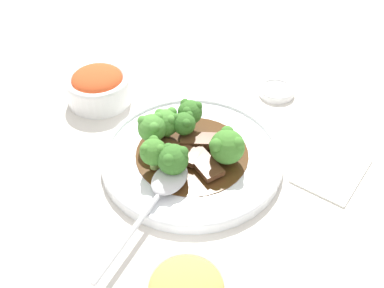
# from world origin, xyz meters

# --- Properties ---
(ground_plane) EXTENTS (4.00, 4.00, 0.00)m
(ground_plane) POSITION_xyz_m (0.00, 0.00, 0.00)
(ground_plane) COLOR silver
(main_plate) EXTENTS (0.26, 0.26, 0.02)m
(main_plate) POSITION_xyz_m (0.00, 0.00, 0.01)
(main_plate) COLOR white
(main_plate) RESTS_ON ground_plane
(beef_strip_0) EXTENTS (0.05, 0.08, 0.01)m
(beef_strip_0) POSITION_xyz_m (-0.02, 0.02, 0.02)
(beef_strip_0) COLOR #56331E
(beef_strip_0) RESTS_ON main_plate
(beef_strip_1) EXTENTS (0.05, 0.07, 0.01)m
(beef_strip_1) POSITION_xyz_m (-0.01, -0.03, 0.02)
(beef_strip_1) COLOR #56331E
(beef_strip_1) RESTS_ON main_plate
(beef_strip_2) EXTENTS (0.06, 0.07, 0.01)m
(beef_strip_2) POSITION_xyz_m (0.02, -0.00, 0.02)
(beef_strip_2) COLOR #56331E
(beef_strip_2) RESTS_ON main_plate
(broccoli_floret_0) EXTENTS (0.03, 0.03, 0.05)m
(broccoli_floret_0) POSITION_xyz_m (0.01, 0.03, 0.05)
(broccoli_floret_0) COLOR #7FA84C
(broccoli_floret_0) RESTS_ON main_plate
(broccoli_floret_1) EXTENTS (0.05, 0.05, 0.05)m
(broccoli_floret_1) POSITION_xyz_m (0.02, -0.05, 0.05)
(broccoli_floret_1) COLOR #7FA84C
(broccoli_floret_1) RESTS_ON main_plate
(broccoli_floret_2) EXTENTS (0.04, 0.04, 0.05)m
(broccoli_floret_2) POSITION_xyz_m (-0.05, -0.01, 0.05)
(broccoli_floret_2) COLOR #8EB756
(broccoli_floret_2) RESTS_ON main_plate
(broccoli_floret_3) EXTENTS (0.04, 0.04, 0.05)m
(broccoli_floret_3) POSITION_xyz_m (-0.02, 0.05, 0.05)
(broccoli_floret_3) COLOR #8EB756
(broccoli_floret_3) RESTS_ON main_plate
(broccoli_floret_4) EXTENTS (0.04, 0.04, 0.05)m
(broccoli_floret_4) POSITION_xyz_m (-0.06, 0.02, 0.05)
(broccoli_floret_4) COLOR #8EB756
(broccoli_floret_4) RESTS_ON main_plate
(broccoli_floret_5) EXTENTS (0.04, 0.04, 0.05)m
(broccoli_floret_5) POSITION_xyz_m (0.04, 0.04, 0.05)
(broccoli_floret_5) COLOR #8EB756
(broccoli_floret_5) RESTS_ON main_plate
(broccoli_floret_6) EXTENTS (0.04, 0.04, 0.05)m
(broccoli_floret_6) POSITION_xyz_m (0.00, 0.05, 0.05)
(broccoli_floret_6) COLOR #7FA84C
(broccoli_floret_6) RESTS_ON main_plate
(serving_spoon) EXTENTS (0.20, 0.08, 0.01)m
(serving_spoon) POSITION_xyz_m (-0.08, -0.02, 0.03)
(serving_spoon) COLOR silver
(serving_spoon) RESTS_ON main_plate
(side_bowl_kimchi) EXTENTS (0.11, 0.11, 0.06)m
(side_bowl_kimchi) POSITION_xyz_m (0.01, 0.22, 0.03)
(side_bowl_kimchi) COLOR white
(side_bowl_kimchi) RESTS_ON ground_plane
(sauce_dish) EXTENTS (0.06, 0.06, 0.01)m
(sauce_dish) POSITION_xyz_m (0.22, -0.00, 0.01)
(sauce_dish) COLOR white
(sauce_dish) RESTS_ON ground_plane
(paper_napkin) EXTENTS (0.12, 0.09, 0.01)m
(paper_napkin) POSITION_xyz_m (0.12, -0.16, 0.00)
(paper_napkin) COLOR silver
(paper_napkin) RESTS_ON ground_plane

